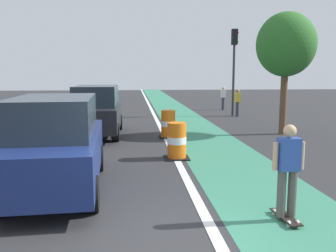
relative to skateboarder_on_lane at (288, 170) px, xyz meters
name	(u,v)px	position (x,y,z in m)	size (l,w,h in m)	color
ground_plane	(159,243)	(-2.26, -0.62, -0.91)	(100.00, 100.00, 0.00)	#2D2D30
bike_lane_strip	(190,126)	(0.14, 11.38, -0.91)	(2.50, 80.00, 0.01)	#387F60
lane_divider_stripe	(160,126)	(-1.36, 11.38, -0.91)	(0.20, 80.00, 0.01)	silver
skateboarder_on_lane	(288,170)	(0.00, 0.00, 0.00)	(0.57, 0.81, 1.69)	black
parked_suv_nearest	(56,143)	(-4.30, 2.11, 0.12)	(2.11, 4.69, 2.04)	navy
parked_suv_second	(97,110)	(-4.10, 9.11, 0.12)	(1.94, 4.61, 2.04)	black
traffic_barrel_front	(177,141)	(-1.34, 4.72, -0.38)	(0.73, 0.73, 1.09)	orange
traffic_barrel_mid	(168,124)	(-1.25, 8.30, -0.38)	(0.73, 0.73, 1.09)	orange
traffic_light_corner	(234,57)	(3.35, 15.31, 2.59)	(0.41, 0.32, 5.10)	#2D2D2D
pedestrian_crossing	(238,102)	(3.51, 14.90, -0.05)	(0.34, 0.20, 1.61)	#33333D
pedestrian_waiting	(223,98)	(3.62, 18.74, -0.05)	(0.34, 0.20, 1.61)	#33333D
street_tree_sidewalk	(286,45)	(3.61, 8.65, 2.76)	(2.40, 2.40, 5.00)	brown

